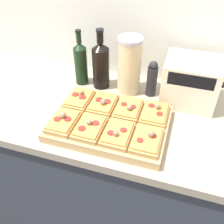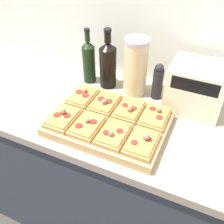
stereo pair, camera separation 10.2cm
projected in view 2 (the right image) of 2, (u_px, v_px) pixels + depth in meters
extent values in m
cube|color=silver|center=(162.00, 18.00, 1.24)|extent=(6.00, 0.06, 2.50)
cube|color=#333842|center=(128.00, 179.00, 1.50)|extent=(2.60, 0.64, 0.89)
cube|color=gray|center=(132.00, 117.00, 1.20)|extent=(2.63, 0.67, 0.04)
cube|color=tan|center=(109.00, 123.00, 1.11)|extent=(0.48, 0.35, 0.04)
cube|color=tan|center=(82.00, 97.00, 1.20)|extent=(0.11, 0.15, 0.02)
cube|color=#D6843D|center=(82.00, 95.00, 1.19)|extent=(0.09, 0.14, 0.01)
cylinder|color=maroon|center=(79.00, 92.00, 1.20)|extent=(0.03, 0.03, 0.00)
cylinder|color=maroon|center=(85.00, 95.00, 1.18)|extent=(0.03, 0.03, 0.00)
sphere|color=#7F6B51|center=(85.00, 90.00, 1.20)|extent=(0.02, 0.02, 0.02)
cube|color=tan|center=(105.00, 104.00, 1.17)|extent=(0.11, 0.15, 0.02)
cube|color=#D6843D|center=(105.00, 101.00, 1.16)|extent=(0.09, 0.14, 0.01)
cylinder|color=maroon|center=(101.00, 99.00, 1.16)|extent=(0.03, 0.03, 0.00)
cylinder|color=maroon|center=(109.00, 101.00, 1.15)|extent=(0.03, 0.03, 0.00)
sphere|color=#7F6B51|center=(104.00, 102.00, 1.13)|extent=(0.02, 0.02, 0.02)
cube|color=tan|center=(129.00, 110.00, 1.13)|extent=(0.11, 0.15, 0.02)
cube|color=#D6843D|center=(129.00, 108.00, 1.12)|extent=(0.09, 0.14, 0.01)
cylinder|color=maroon|center=(125.00, 105.00, 1.12)|extent=(0.03, 0.03, 0.00)
cylinder|color=maroon|center=(134.00, 108.00, 1.11)|extent=(0.03, 0.03, 0.00)
sphere|color=#7F6B51|center=(130.00, 109.00, 1.09)|extent=(0.02, 0.02, 0.02)
cube|color=tan|center=(155.00, 118.00, 1.09)|extent=(0.11, 0.15, 0.02)
cube|color=#D6843D|center=(155.00, 115.00, 1.08)|extent=(0.09, 0.14, 0.01)
cylinder|color=maroon|center=(153.00, 108.00, 1.11)|extent=(0.03, 0.03, 0.00)
cylinder|color=maroon|center=(159.00, 117.00, 1.06)|extent=(0.03, 0.03, 0.00)
sphere|color=#7F6B51|center=(159.00, 110.00, 1.08)|extent=(0.02, 0.02, 0.02)
cube|color=tan|center=(63.00, 118.00, 1.09)|extent=(0.11, 0.15, 0.02)
cube|color=#D6843D|center=(63.00, 116.00, 1.08)|extent=(0.09, 0.14, 0.01)
cylinder|color=maroon|center=(57.00, 115.00, 1.07)|extent=(0.03, 0.03, 0.00)
cylinder|color=maroon|center=(67.00, 116.00, 1.07)|extent=(0.03, 0.03, 0.00)
sphere|color=#7F6B51|center=(63.00, 111.00, 1.07)|extent=(0.03, 0.03, 0.03)
cube|color=tan|center=(87.00, 126.00, 1.05)|extent=(0.11, 0.15, 0.02)
cube|color=#D6843D|center=(87.00, 124.00, 1.04)|extent=(0.09, 0.14, 0.01)
cylinder|color=maroon|center=(79.00, 126.00, 1.02)|extent=(0.03, 0.03, 0.00)
cylinder|color=maroon|center=(93.00, 122.00, 1.04)|extent=(0.03, 0.03, 0.00)
sphere|color=#7F6B51|center=(87.00, 120.00, 1.03)|extent=(0.02, 0.02, 0.02)
cube|color=tan|center=(114.00, 135.00, 1.01)|extent=(0.11, 0.15, 0.02)
cube|color=#D6843D|center=(114.00, 132.00, 1.00)|extent=(0.09, 0.14, 0.01)
cylinder|color=maroon|center=(106.00, 133.00, 0.99)|extent=(0.03, 0.03, 0.00)
cylinder|color=maroon|center=(120.00, 131.00, 1.00)|extent=(0.03, 0.03, 0.00)
sphere|color=#7F6B51|center=(110.00, 133.00, 0.98)|extent=(0.02, 0.02, 0.02)
cube|color=tan|center=(142.00, 144.00, 0.98)|extent=(0.11, 0.15, 0.02)
cube|color=#D6843D|center=(142.00, 141.00, 0.97)|extent=(0.09, 0.14, 0.01)
cylinder|color=maroon|center=(134.00, 142.00, 0.95)|extent=(0.02, 0.02, 0.00)
cylinder|color=maroon|center=(149.00, 139.00, 0.96)|extent=(0.02, 0.02, 0.00)
sphere|color=#7F6B51|center=(146.00, 137.00, 0.96)|extent=(0.03, 0.03, 0.03)
cylinder|color=black|center=(89.00, 64.00, 1.34)|extent=(0.07, 0.07, 0.19)
cone|color=black|center=(88.00, 44.00, 1.27)|extent=(0.07, 0.07, 0.03)
cylinder|color=black|center=(87.00, 36.00, 1.24)|extent=(0.02, 0.02, 0.05)
cylinder|color=black|center=(87.00, 30.00, 1.22)|extent=(0.03, 0.03, 0.01)
cylinder|color=black|center=(108.00, 68.00, 1.30)|extent=(0.08, 0.08, 0.21)
cone|color=black|center=(108.00, 46.00, 1.23)|extent=(0.08, 0.08, 0.03)
cylinder|color=black|center=(108.00, 37.00, 1.20)|extent=(0.03, 0.03, 0.05)
cylinder|color=black|center=(108.00, 30.00, 1.18)|extent=(0.04, 0.04, 0.01)
cylinder|color=beige|center=(135.00, 69.00, 1.24)|extent=(0.11, 0.11, 0.26)
cylinder|color=#B2B2B7|center=(137.00, 41.00, 1.15)|extent=(0.12, 0.12, 0.02)
cylinder|color=black|center=(157.00, 84.00, 1.24)|extent=(0.05, 0.05, 0.15)
sphere|color=black|center=(159.00, 68.00, 1.18)|extent=(0.04, 0.04, 0.04)
cube|color=beige|center=(196.00, 87.00, 1.16)|extent=(0.24, 0.20, 0.21)
cube|color=black|center=(195.00, 86.00, 1.05)|extent=(0.19, 0.01, 0.06)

